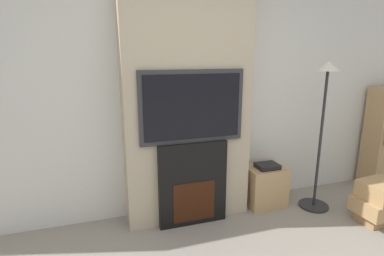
% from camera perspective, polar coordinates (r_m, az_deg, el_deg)
% --- Properties ---
extents(wall_back, '(6.00, 0.06, 2.70)m').
position_cam_1_polar(wall_back, '(3.18, -1.99, 7.39)').
color(wall_back, silver).
rests_on(wall_back, ground_plane).
extents(chimney_breast, '(1.28, 0.33, 2.70)m').
position_cam_1_polar(chimney_breast, '(3.00, -0.97, 6.99)').
color(chimney_breast, tan).
rests_on(chimney_breast, ground_plane).
extents(fireplace, '(0.70, 0.15, 0.87)m').
position_cam_1_polar(fireplace, '(3.10, 0.01, -10.47)').
color(fireplace, black).
rests_on(fireplace, ground_plane).
extents(television, '(1.03, 0.07, 0.70)m').
position_cam_1_polar(television, '(2.86, 0.02, 4.09)').
color(television, '#2D2D33').
rests_on(television, fireplace).
extents(floor_lamp, '(0.33, 0.33, 1.64)m').
position_cam_1_polar(floor_lamp, '(3.50, 23.64, 1.78)').
color(floor_lamp, '#262628').
rests_on(floor_lamp, ground_plane).
extents(box_stack, '(0.47, 0.37, 0.44)m').
position_cam_1_polar(box_stack, '(3.72, 31.93, -11.72)').
color(box_stack, tan).
rests_on(box_stack, ground_plane).
extents(media_stand, '(0.44, 0.36, 0.51)m').
position_cam_1_polar(media_stand, '(3.63, 13.62, -10.48)').
color(media_stand, tan).
rests_on(media_stand, ground_plane).
extents(bookshelf, '(0.42, 0.31, 1.30)m').
position_cam_1_polar(bookshelf, '(4.65, 32.61, -1.48)').
color(bookshelf, tan).
rests_on(bookshelf, ground_plane).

